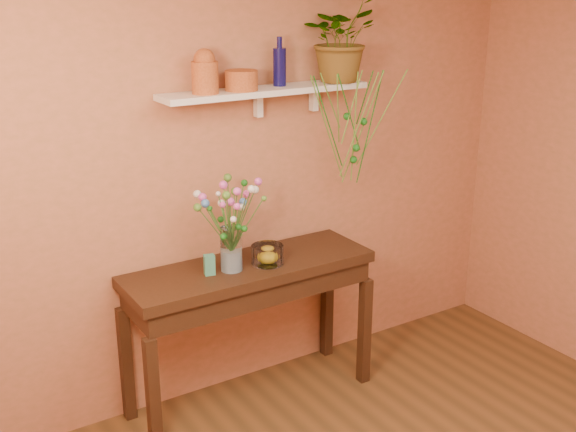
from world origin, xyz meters
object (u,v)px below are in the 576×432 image
(sideboard, at_px, (250,284))
(glass_vase, at_px, (231,252))
(bouquet, at_px, (230,204))
(glass_bowl, at_px, (267,255))
(blue_bottle, at_px, (280,66))
(terracotta_jug, at_px, (205,72))
(spider_plant, at_px, (340,38))

(sideboard, relative_size, glass_vase, 5.79)
(glass_vase, height_order, bouquet, bouquet)
(glass_vase, xyz_separation_m, glass_bowl, (0.23, -0.03, -0.06))
(bouquet, bearing_deg, blue_bottle, 22.95)
(terracotta_jug, distance_m, spider_plant, 0.92)
(blue_bottle, xyz_separation_m, glass_vase, (-0.45, -0.19, -1.02))
(glass_vase, relative_size, bouquet, 0.59)
(blue_bottle, distance_m, glass_bowl, 1.12)
(sideboard, xyz_separation_m, glass_vase, (-0.13, -0.03, 0.25))
(sideboard, height_order, spider_plant, spider_plant)
(sideboard, height_order, blue_bottle, blue_bottle)
(glass_vase, height_order, glass_bowl, glass_vase)
(sideboard, xyz_separation_m, glass_bowl, (0.09, -0.06, 0.19))
(sideboard, height_order, glass_bowl, glass_bowl)
(sideboard, bearing_deg, terracotta_jug, 148.88)
(spider_plant, distance_m, glass_vase, 1.45)
(sideboard, distance_m, spider_plant, 1.59)
(spider_plant, bearing_deg, bouquet, -169.92)
(glass_vase, bearing_deg, sideboard, 13.17)
(terracotta_jug, xyz_separation_m, spider_plant, (0.91, 0.01, 0.15))
(spider_plant, distance_m, bouquet, 1.23)
(bouquet, height_order, glass_bowl, bouquet)
(spider_plant, relative_size, glass_vase, 2.00)
(blue_bottle, distance_m, bouquet, 0.87)
(blue_bottle, distance_m, spider_plant, 0.44)
(terracotta_jug, height_order, glass_vase, terracotta_jug)
(blue_bottle, bearing_deg, glass_vase, -157.09)
(spider_plant, bearing_deg, terracotta_jug, -179.66)
(glass_bowl, bearing_deg, spider_plant, 15.74)
(sideboard, xyz_separation_m, terracotta_jug, (-0.19, 0.11, 1.26))
(spider_plant, bearing_deg, glass_bowl, -164.26)
(spider_plant, xyz_separation_m, glass_vase, (-0.86, -0.15, -1.16))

